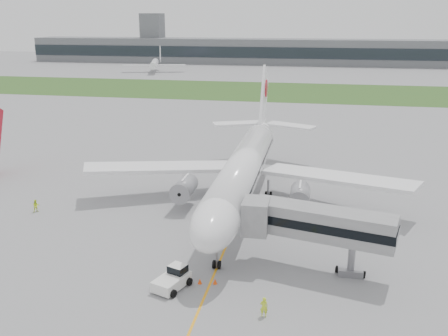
% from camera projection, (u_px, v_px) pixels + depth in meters
% --- Properties ---
extents(ground, '(600.00, 600.00, 0.00)m').
position_uv_depth(ground, '(239.00, 216.00, 67.84)').
color(ground, gray).
rests_on(ground, ground).
extents(apron_markings, '(70.00, 70.00, 0.04)m').
position_uv_depth(apron_markings, '(233.00, 231.00, 63.14)').
color(apron_markings, '#FFA316').
rests_on(apron_markings, ground).
extents(grass_strip, '(600.00, 50.00, 0.02)m').
position_uv_depth(grass_strip, '(292.00, 92.00, 180.61)').
color(grass_strip, '#385B22').
rests_on(grass_strip, ground).
extents(terminal_building, '(320.00, 22.30, 14.00)m').
position_uv_depth(terminal_building, '(304.00, 52.00, 281.82)').
color(terminal_building, slate).
rests_on(terminal_building, ground).
extents(control_tower, '(12.00, 12.00, 56.00)m').
position_uv_depth(control_tower, '(154.00, 62.00, 302.09)').
color(control_tower, slate).
rests_on(control_tower, ground).
extents(airliner, '(48.13, 53.95, 17.88)m').
position_uv_depth(airliner, '(245.00, 166.00, 70.78)').
color(airliner, white).
rests_on(airliner, ground).
extents(pushback_tug, '(3.75, 4.53, 2.05)m').
position_uv_depth(pushback_tug, '(173.00, 278.00, 49.82)').
color(pushback_tug, white).
rests_on(pushback_tug, ground).
extents(jet_bridge, '(16.07, 6.80, 7.34)m').
position_uv_depth(jet_bridge, '(312.00, 223.00, 51.84)').
color(jet_bridge, '#97979A').
rests_on(jet_bridge, ground).
extents(safety_cone_left, '(0.42, 0.42, 0.57)m').
position_uv_depth(safety_cone_left, '(200.00, 281.00, 50.56)').
color(safety_cone_left, '#FF4D0D').
rests_on(safety_cone_left, ground).
extents(safety_cone_right, '(0.43, 0.43, 0.60)m').
position_uv_depth(safety_cone_right, '(215.00, 281.00, 50.53)').
color(safety_cone_right, '#FF4D0D').
rests_on(safety_cone_right, ground).
extents(ground_crew_near, '(0.76, 0.55, 1.94)m').
position_uv_depth(ground_crew_near, '(264.00, 307.00, 44.86)').
color(ground_crew_near, '#CAE826').
rests_on(ground_crew_near, ground).
extents(ground_crew_far, '(1.11, 1.09, 1.80)m').
position_uv_depth(ground_crew_far, '(36.00, 206.00, 69.02)').
color(ground_crew_far, '#DDFE2A').
rests_on(ground_crew_far, ground).
extents(distant_aircraft_left, '(36.37, 33.88, 11.60)m').
position_uv_depth(distant_aircraft_left, '(154.00, 72.00, 244.59)').
color(distant_aircraft_left, white).
rests_on(distant_aircraft_left, ground).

